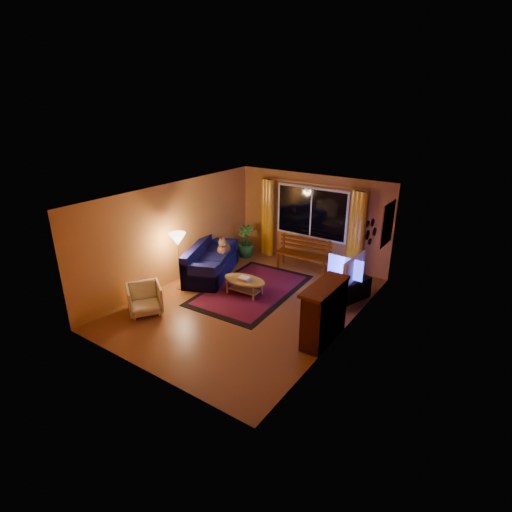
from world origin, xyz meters
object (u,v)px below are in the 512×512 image
Objects in this scene: sofa at (211,260)px; armchair at (144,298)px; coffee_table at (245,287)px; floor_lamp at (179,261)px; bench at (303,262)px; tv_console at (347,291)px.

armchair is at bearing -109.76° from sofa.
armchair is at bearing -123.56° from coffee_table.
floor_lamp is 1.32× the size of coffee_table.
coffee_table is at bearing 22.50° from floor_lamp.
sofa is at bearing -142.89° from bench.
bench is 2.06× the size of armchair.
bench is 2.46m from sofa.
bench is at bearing 78.03° from coffee_table.
floor_lamp is 1.69m from coffee_table.
sofa is 1.49× the size of floor_lamp.
armchair reaches higher than bench.
sofa is at bearing 36.45° from armchair.
floor_lamp is 4.02m from tv_console.
bench is at bearing 20.15° from sofa.
sofa is 2.34m from armchair.
bench is 1.97m from tv_console.
tv_console is (3.41, 2.99, -0.11)m from armchair.
tv_console is at bearing -35.70° from bench.
sofa reaches higher than armchair.
bench is at bearing 168.66° from tv_console.
tv_console is at bearing -14.71° from armchair.
floor_lamp is at bearing -118.49° from sofa.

